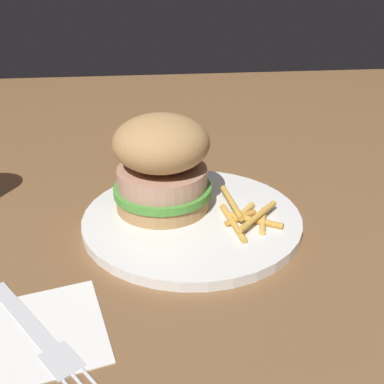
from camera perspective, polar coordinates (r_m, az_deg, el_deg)
ground_plane at (r=0.56m, az=1.26°, el=-3.16°), size 1.60×1.60×0.00m
plate at (r=0.55m, az=0.00°, el=-3.37°), size 0.26×0.26×0.01m
sandwich at (r=0.54m, az=-3.79°, el=3.63°), size 0.12×0.12×0.11m
fries_pile at (r=0.53m, az=6.69°, el=-2.93°), size 0.12×0.07×0.01m
napkin at (r=0.42m, az=-18.71°, el=-16.28°), size 0.13×0.13×0.00m
fork at (r=0.42m, az=-18.66°, el=-16.15°), size 0.15×0.12×0.00m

